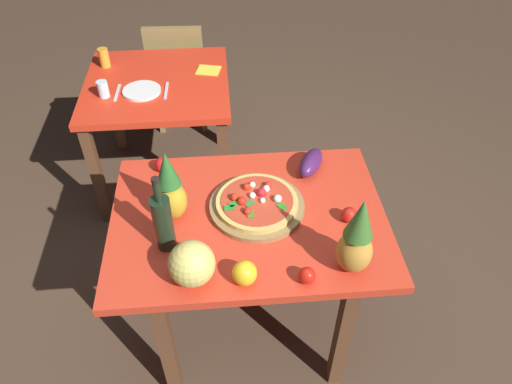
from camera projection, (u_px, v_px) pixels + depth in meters
ground_plane at (250, 315)px, 2.54m from camera, size 10.00×10.00×0.00m
display_table at (249, 231)px, 2.09m from camera, size 1.17×0.84×0.76m
background_table at (159, 99)px, 2.93m from camera, size 0.86×0.85×0.76m
dining_chair at (178, 70)px, 3.51m from camera, size 0.42×0.42×0.85m
pizza_board at (257, 206)px, 2.05m from camera, size 0.41×0.41×0.02m
pizza at (257, 201)px, 2.03m from camera, size 0.35×0.35×0.06m
wine_bottle at (163, 222)px, 1.81m from camera, size 0.08×0.08×0.35m
pineapple_left at (170, 189)px, 1.92m from camera, size 0.13×0.13×0.34m
pineapple_right at (357, 240)px, 1.72m from camera, size 0.13×0.13×0.35m
melon at (192, 264)px, 1.72m from camera, size 0.17×0.17×0.17m
bell_pepper at (245, 273)px, 1.74m from camera, size 0.09×0.09×0.10m
eggplant at (311, 163)px, 2.21m from camera, size 0.18×0.22×0.09m
tomato_by_bottle at (349, 215)px, 1.98m from camera, size 0.07×0.07×0.07m
tomato_near_board at (162, 164)px, 2.22m from camera, size 0.07×0.07×0.07m
tomato_at_corner at (307, 276)px, 1.75m from camera, size 0.07×0.07×0.07m
drinking_glass_juice at (104, 58)px, 2.95m from camera, size 0.06×0.06×0.12m
drinking_glass_water at (103, 89)px, 2.69m from camera, size 0.06×0.06×0.09m
dinner_plate at (142, 91)px, 2.75m from camera, size 0.22×0.22×0.02m
fork_utensil at (117, 93)px, 2.75m from camera, size 0.02×0.18×0.01m
knife_utensil at (166, 90)px, 2.77m from camera, size 0.02×0.18×0.01m
napkin_folded at (208, 70)px, 2.94m from camera, size 0.16×0.15×0.01m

